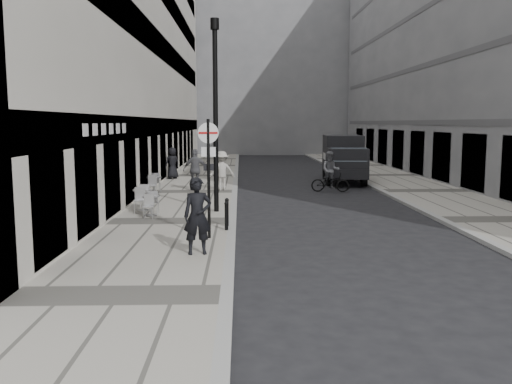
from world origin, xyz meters
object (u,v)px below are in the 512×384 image
sign_post (209,162)px  cyclist (330,176)px  panel_van (344,156)px  walking_man (198,216)px  lamppost (215,106)px

sign_post → cyclist: 12.12m
panel_van → cyclist: bearing=-103.3°
sign_post → walking_man: bearing=-94.2°
lamppost → cyclist: bearing=50.7°
sign_post → cyclist: bearing=65.7°
sign_post → panel_van: (6.62, 15.16, -0.76)m
lamppost → panel_van: size_ratio=1.19×
walking_man → lamppost: size_ratio=0.28×
lamppost → cyclist: 8.74m
walking_man → cyclist: walking_man is taller
panel_van → walking_man: bearing=-106.6°
walking_man → sign_post: (0.17, 1.83, 1.16)m
cyclist → lamppost: bearing=-120.7°
walking_man → sign_post: sign_post is taller
sign_post → panel_van: size_ratio=0.58×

